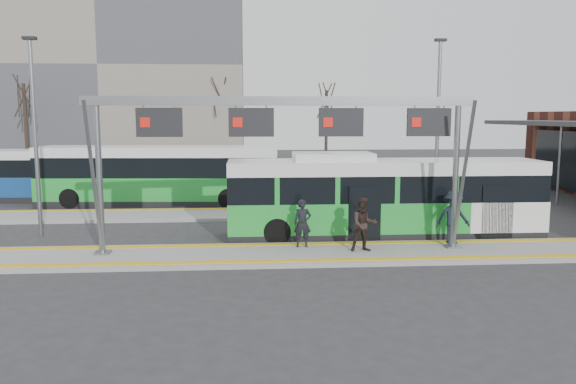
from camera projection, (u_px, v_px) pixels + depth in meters
name	position (u px, v px, depth m)	size (l,w,h in m)	color
ground	(297.00, 256.00, 18.95)	(120.00, 120.00, 0.00)	#2D2D30
platform_main	(297.00, 254.00, 18.94)	(22.00, 3.00, 0.15)	gray
platform_second	(198.00, 215.00, 26.56)	(20.00, 3.00, 0.15)	gray
tactile_main	(297.00, 252.00, 18.92)	(22.00, 2.65, 0.02)	yellow
tactile_second	(200.00, 209.00, 27.68)	(20.00, 0.35, 0.02)	yellow
gantry	(286.00, 128.00, 18.59)	(13.00, 1.68, 5.20)	slate
apartment_block	(114.00, 67.00, 52.28)	(24.50, 12.50, 18.40)	gray
hero_bus	(383.00, 199.00, 21.85)	(12.08, 2.61, 3.31)	black
bg_bus_green	(160.00, 176.00, 29.74)	(12.64, 3.51, 3.12)	black
passenger_a	(303.00, 223.00, 19.60)	(0.61, 0.40, 1.68)	black
passenger_b	(364.00, 224.00, 18.96)	(0.90, 0.70, 1.84)	black
passenger_c	(453.00, 217.00, 20.13)	(1.23, 0.71, 1.91)	black
tree_left	(218.00, 98.00, 47.74)	(1.40, 1.40, 8.22)	#382B21
tree_mid	(326.00, 101.00, 50.88)	(1.40, 1.40, 7.96)	#382B21
tree_far	(24.00, 97.00, 43.96)	(1.40, 1.40, 8.20)	#382B21
lamp_west	(35.00, 132.00, 21.64)	(0.50, 0.25, 7.68)	slate
lamp_east	(438.00, 125.00, 25.20)	(0.50, 0.25, 8.09)	slate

